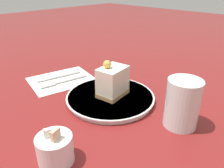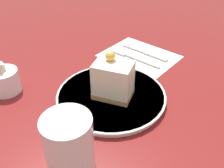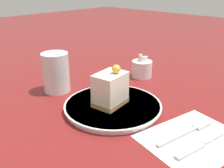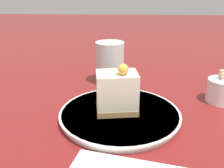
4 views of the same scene
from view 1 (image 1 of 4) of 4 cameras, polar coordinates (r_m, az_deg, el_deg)
name	(u,v)px [view 1 (image 1 of 4)]	position (r m, az deg, el deg)	size (l,w,h in m)	color
ground_plane	(110,94)	(0.69, -0.42, -2.61)	(4.00, 4.00, 0.00)	maroon
plate	(110,97)	(0.65, -0.44, -3.49)	(0.26, 0.26, 0.02)	silver
cake_slice	(113,81)	(0.63, 0.14, 0.69)	(0.07, 0.09, 0.11)	#AD8451
napkin	(62,80)	(0.80, -12.96, 1.12)	(0.21, 0.25, 0.00)	white
fork	(60,82)	(0.77, -13.41, 0.46)	(0.05, 0.17, 0.00)	#B2B2B7
knife	(63,76)	(0.82, -12.62, 2.18)	(0.04, 0.16, 0.00)	#B2B2B7
sugar_bowl	(55,149)	(0.45, -14.65, -16.07)	(0.07, 0.07, 0.08)	white
drinking_glass	(182,103)	(0.55, 17.91, -4.84)	(0.08, 0.08, 0.12)	silver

